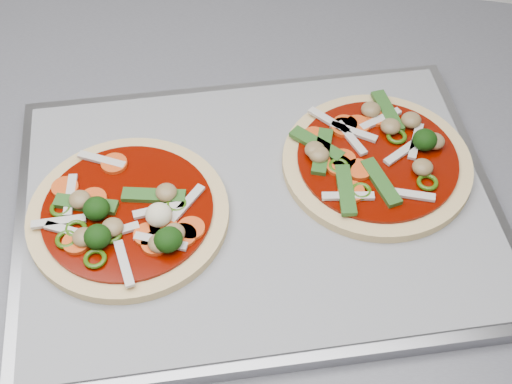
# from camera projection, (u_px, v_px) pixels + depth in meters

# --- Properties ---
(baking_tray) EXTENTS (0.53, 0.46, 0.01)m
(baking_tray) POSITION_uv_depth(u_px,v_px,m) (258.00, 207.00, 0.67)
(baking_tray) COLOR gray
(baking_tray) RESTS_ON countertop
(parchment) EXTENTS (0.51, 0.44, 0.00)m
(parchment) POSITION_uv_depth(u_px,v_px,m) (258.00, 202.00, 0.67)
(parchment) COLOR gray
(parchment) RESTS_ON baking_tray
(pizza_left) EXTENTS (0.18, 0.18, 0.03)m
(pizza_left) POSITION_uv_depth(u_px,v_px,m) (128.00, 216.00, 0.64)
(pizza_left) COLOR tan
(pizza_left) RESTS_ON parchment
(pizza_right) EXTENTS (0.20, 0.20, 0.03)m
(pizza_right) POSITION_uv_depth(u_px,v_px,m) (376.00, 159.00, 0.69)
(pizza_right) COLOR tan
(pizza_right) RESTS_ON parchment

